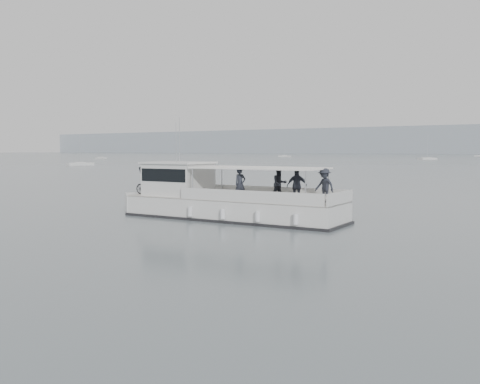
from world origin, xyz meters
The scene contains 2 objects.
ground centered at (0.00, 0.00, 0.00)m, with size 1400.00×1400.00×0.00m, color slate.
tour_boat centered at (-5.14, -1.43, 1.03)m, with size 15.04×4.33×6.27m.
Camera 1 is at (13.74, -26.46, 4.01)m, focal length 40.00 mm.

